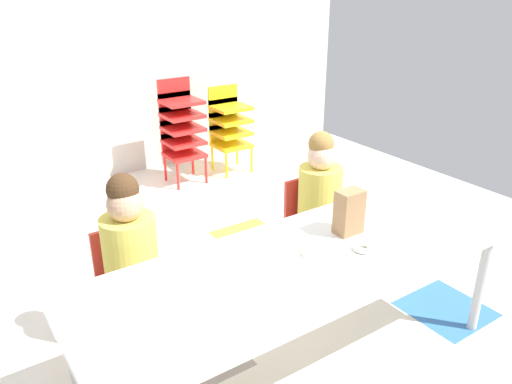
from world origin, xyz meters
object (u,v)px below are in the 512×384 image
craft_table (301,268)px  seated_child_near_camera (129,247)px  paper_bag_brown (349,212)px  paper_plate_center_table (315,251)px  seated_child_middle_seat (319,192)px  paper_plate_near_edge (363,251)px  kid_chair_yellow_stack (229,124)px  donut_powdered_loose (312,251)px  donut_powdered_on_plate (363,247)px  kid_chair_red_stack (181,126)px

craft_table → seated_child_near_camera: (-0.56, 0.60, 0.01)m
paper_bag_brown → paper_plate_center_table: (-0.25, -0.06, -0.11)m
seated_child_near_camera → paper_plate_center_table: (0.66, -0.58, 0.04)m
seated_child_near_camera → seated_child_middle_seat: size_ratio=1.00×
seated_child_middle_seat → paper_plate_near_edge: bearing=-116.2°
kid_chair_yellow_stack → donut_powdered_loose: (-1.06, -2.46, 0.15)m
paper_plate_near_edge → donut_powdered_on_plate: size_ratio=1.85×
seated_child_near_camera → paper_plate_center_table: size_ratio=5.10×
paper_plate_near_edge → kid_chair_yellow_stack: bearing=71.7°
donut_powdered_loose → kid_chair_yellow_stack: bearing=66.7°
craft_table → donut_powdered_on_plate: (0.27, -0.10, 0.07)m
seated_child_near_camera → paper_plate_center_table: 0.88m
craft_table → kid_chair_yellow_stack: size_ratio=2.57×
seated_child_near_camera → paper_plate_near_edge: seated_child_near_camera is taller
donut_powdered_loose → kid_chair_red_stack: bearing=77.1°
seated_child_near_camera → seated_child_middle_seat: bearing=0.0°
donut_powdered_on_plate → donut_powdered_loose: donut_powdered_on_plate is taller
seated_child_near_camera → kid_chair_yellow_stack: (1.69, 1.87, -0.10)m
seated_child_middle_seat → paper_plate_near_edge: size_ratio=5.10×
paper_plate_center_table → craft_table: bearing=-171.3°
seated_child_near_camera → donut_powdered_on_plate: bearing=-39.9°
kid_chair_red_stack → paper_plate_near_edge: 2.60m
donut_powdered_loose → donut_powdered_on_plate: bearing=-28.6°
seated_child_middle_seat → donut_powdered_on_plate: seated_child_middle_seat is taller
craft_table → paper_bag_brown: paper_bag_brown is taller
seated_child_middle_seat → kid_chair_yellow_stack: (0.51, 1.87, -0.10)m
seated_child_near_camera → kid_chair_red_stack: seated_child_near_camera is taller
seated_child_middle_seat → kid_chair_red_stack: 1.87m
kid_chair_yellow_stack → paper_bag_brown: bearing=-108.0°
seated_child_near_camera → paper_bag_brown: bearing=-30.1°
seated_child_near_camera → donut_powdered_on_plate: (0.84, -0.70, 0.06)m
kid_chair_yellow_stack → donut_powdered_on_plate: size_ratio=8.22×
craft_table → kid_chair_yellow_stack: kid_chair_yellow_stack is taller
seated_child_near_camera → donut_powdered_loose: size_ratio=7.92×
seated_child_near_camera → donut_powdered_loose: bearing=-43.0°
seated_child_middle_seat → paper_plate_near_edge: (-0.34, -0.70, 0.04)m
paper_plate_center_table → donut_powdered_on_plate: 0.22m
kid_chair_yellow_stack → seated_child_near_camera: bearing=-132.1°
seated_child_middle_seat → paper_plate_center_table: 0.79m
kid_chair_red_stack → paper_plate_center_table: (-0.54, -2.45, 0.08)m
kid_chair_yellow_stack → paper_plate_center_table: 2.66m
paper_plate_center_table → kid_chair_red_stack: bearing=77.6°
kid_chair_red_stack → donut_powdered_loose: size_ratio=7.94×
donut_powdered_on_plate → donut_powdered_loose: bearing=151.4°
paper_bag_brown → paper_plate_near_edge: 0.22m
seated_child_near_camera → paper_plate_center_table: bearing=-41.6°
craft_table → paper_plate_near_edge: bearing=-21.0°
craft_table → seated_child_near_camera: 0.82m
kid_chair_red_stack → donut_powdered_loose: kid_chair_red_stack is taller
paper_bag_brown → paper_plate_near_edge: bearing=-112.2°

